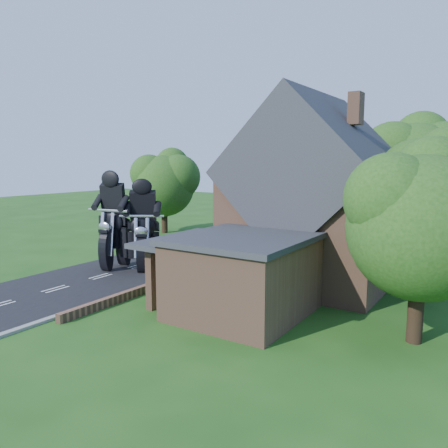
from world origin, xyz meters
The scene contains 19 objects.
ground centered at (0.00, 0.00, 0.00)m, with size 120.00×120.00×0.00m, color #1D4914.
road centered at (0.00, 0.00, 0.01)m, with size 7.00×80.00×0.02m, color black.
kerb centered at (3.65, 0.00, 0.06)m, with size 0.30×80.00×0.12m, color gray.
garden_wall centered at (4.30, 5.00, 0.20)m, with size 0.30×22.00×0.40m, color #8C5E47.
house centered at (10.49, 6.00, 4.34)m, with size 9.54×8.64×10.24m.
annex centered at (9.87, -0.80, 1.77)m, with size 7.05×5.94×3.44m.
tree_annex_side centered at (17.13, 0.10, 4.69)m, with size 5.64×5.20×7.48m.
tree_house_right centered at (16.65, 8.62, 5.19)m, with size 6.51×6.00×8.40m.
tree_behind_house centered at (14.18, 16.14, 6.23)m, with size 7.81×7.20×10.08m.
tree_behind_left centered at (8.16, 17.13, 5.73)m, with size 6.94×6.40×9.16m.
tree_far_road centered at (-6.86, 14.11, 4.84)m, with size 6.08×5.60×7.84m.
shrub_a centered at (5.30, -1.00, 0.55)m, with size 0.90×0.90×1.10m, color #113611.
shrub_b centered at (5.30, 1.50, 0.55)m, with size 0.90×0.90×1.10m, color #113611.
shrub_c centered at (5.30, 4.00, 0.55)m, with size 0.90×0.90×1.10m, color #113611.
shrub_d centered at (5.30, 9.00, 0.55)m, with size 0.90×0.90×1.10m, color #113611.
shrub_e centered at (5.30, 11.50, 0.55)m, with size 0.90×0.90×1.10m, color #113611.
shrub_f centered at (5.30, 14.00, 0.55)m, with size 0.90×0.90×1.10m, color #113611.
motorcycle_lead centered at (1.01, 2.57, 0.83)m, with size 0.45×1.79×1.66m, color black, non-canonical shape.
motorcycle_follow centered at (-0.76, 1.86, 0.90)m, with size 0.49×1.94×1.81m, color black, non-canonical shape.
Camera 1 is at (19.25, -16.55, 6.55)m, focal length 35.00 mm.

